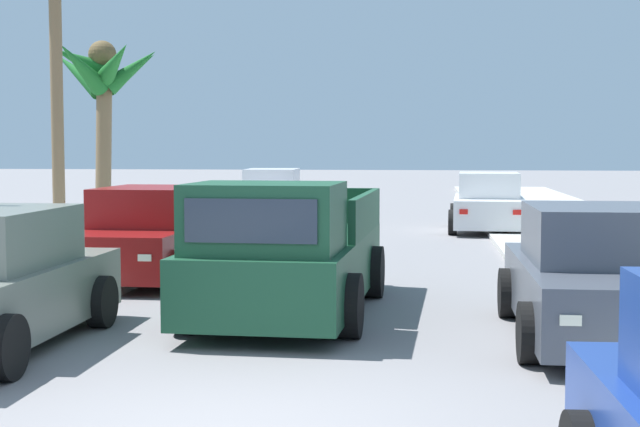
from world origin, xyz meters
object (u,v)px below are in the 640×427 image
at_px(car_right_near, 488,204).
at_px(car_left_far, 272,196).
at_px(car_left_near, 150,236).
at_px(palm_tree_right_fore, 102,78).
at_px(car_right_far, 597,278).
at_px(pickup_truck, 288,256).

bearing_deg(car_right_near, car_left_far, 152.87).
distance_m(car_left_near, palm_tree_right_fore, 11.66).
height_order(car_right_near, car_right_far, same).
distance_m(car_right_near, palm_tree_right_fore, 11.26).
bearing_deg(car_right_near, palm_tree_right_fore, 175.87).
xyz_separation_m(pickup_truck, car_right_near, (3.45, 12.65, -0.07)).
height_order(car_right_near, palm_tree_right_fore, palm_tree_right_fore).
bearing_deg(car_left_far, car_right_far, -68.71).
distance_m(pickup_truck, car_left_far, 16.13).
bearing_deg(palm_tree_right_fore, car_left_far, 29.13).
relative_size(car_right_near, car_right_far, 1.01).
height_order(car_left_far, car_right_far, same).
xyz_separation_m(pickup_truck, car_right_far, (3.76, -1.08, -0.07)).
distance_m(car_right_near, car_right_far, 13.73).
height_order(pickup_truck, car_right_near, pickup_truck).
xyz_separation_m(car_left_near, car_right_far, (6.59, -4.27, 0.00)).
height_order(car_left_near, car_left_far, same).
relative_size(car_left_near, palm_tree_right_fore, 0.82).
height_order(car_right_far, palm_tree_right_fore, palm_tree_right_fore).
bearing_deg(car_left_near, palm_tree_right_fore, 113.38).
xyz_separation_m(car_left_near, car_right_near, (6.28, 9.46, 0.00)).
height_order(pickup_truck, car_left_near, pickup_truck).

